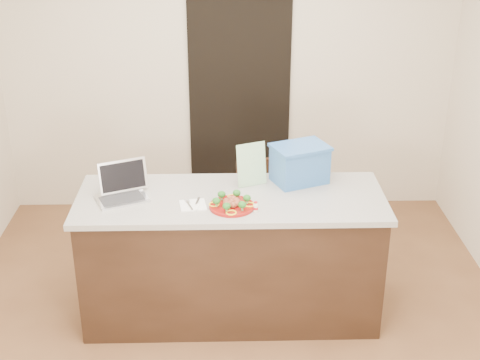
{
  "coord_description": "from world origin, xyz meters",
  "views": [
    {
      "loc": [
        -0.04,
        -3.74,
        2.87
      ],
      "look_at": [
        0.06,
        0.2,
        1.06
      ],
      "focal_mm": 50.0,
      "sensor_mm": 36.0,
      "label": 1
    }
  ],
  "objects_px": {
    "napkin": "(193,205)",
    "yogurt_bottle": "(256,207)",
    "plate": "(232,206)",
    "chair": "(260,207)",
    "blue_box": "(300,164)",
    "laptop": "(122,188)",
    "island": "(231,256)"
  },
  "relations": [
    {
      "from": "island",
      "to": "chair",
      "type": "bearing_deg",
      "value": 71.55
    },
    {
      "from": "blue_box",
      "to": "island",
      "type": "bearing_deg",
      "value": -176.59
    },
    {
      "from": "island",
      "to": "napkin",
      "type": "distance_m",
      "value": 0.54
    },
    {
      "from": "napkin",
      "to": "chair",
      "type": "relative_size",
      "value": 0.19
    },
    {
      "from": "blue_box",
      "to": "chair",
      "type": "xyz_separation_m",
      "value": [
        -0.24,
        0.47,
        -0.57
      ]
    },
    {
      "from": "plate",
      "to": "blue_box",
      "type": "distance_m",
      "value": 0.63
    },
    {
      "from": "plate",
      "to": "yogurt_bottle",
      "type": "distance_m",
      "value": 0.16
    },
    {
      "from": "napkin",
      "to": "blue_box",
      "type": "relative_size",
      "value": 0.37
    },
    {
      "from": "napkin",
      "to": "laptop",
      "type": "relative_size",
      "value": 0.43
    },
    {
      "from": "plate",
      "to": "laptop",
      "type": "relative_size",
      "value": 0.76
    },
    {
      "from": "island",
      "to": "laptop",
      "type": "height_order",
      "value": "laptop"
    },
    {
      "from": "island",
      "to": "laptop",
      "type": "xyz_separation_m",
      "value": [
        -0.72,
        0.02,
        0.52
      ]
    },
    {
      "from": "napkin",
      "to": "yogurt_bottle",
      "type": "xyz_separation_m",
      "value": [
        0.4,
        -0.09,
        0.02
      ]
    },
    {
      "from": "plate",
      "to": "laptop",
      "type": "height_order",
      "value": "laptop"
    },
    {
      "from": "blue_box",
      "to": "chair",
      "type": "relative_size",
      "value": 0.52
    },
    {
      "from": "napkin",
      "to": "yogurt_bottle",
      "type": "relative_size",
      "value": 2.5
    },
    {
      "from": "napkin",
      "to": "chair",
      "type": "height_order",
      "value": "napkin"
    },
    {
      "from": "island",
      "to": "yogurt_bottle",
      "type": "bearing_deg",
      "value": -53.85
    },
    {
      "from": "yogurt_bottle",
      "to": "chair",
      "type": "height_order",
      "value": "yogurt_bottle"
    },
    {
      "from": "island",
      "to": "yogurt_bottle",
      "type": "distance_m",
      "value": 0.55
    },
    {
      "from": "island",
      "to": "laptop",
      "type": "bearing_deg",
      "value": 178.15
    },
    {
      "from": "island",
      "to": "blue_box",
      "type": "xyz_separation_m",
      "value": [
        0.48,
        0.23,
        0.59
      ]
    },
    {
      "from": "laptop",
      "to": "island",
      "type": "bearing_deg",
      "value": -25.16
    },
    {
      "from": "island",
      "to": "napkin",
      "type": "height_order",
      "value": "napkin"
    },
    {
      "from": "laptop",
      "to": "chair",
      "type": "relative_size",
      "value": 0.46
    },
    {
      "from": "blue_box",
      "to": "chair",
      "type": "bearing_deg",
      "value": 94.81
    },
    {
      "from": "island",
      "to": "blue_box",
      "type": "height_order",
      "value": "blue_box"
    },
    {
      "from": "napkin",
      "to": "yogurt_bottle",
      "type": "height_order",
      "value": "yogurt_bottle"
    },
    {
      "from": "napkin",
      "to": "blue_box",
      "type": "bearing_deg",
      "value": 26.15
    },
    {
      "from": "plate",
      "to": "chair",
      "type": "height_order",
      "value": "plate"
    },
    {
      "from": "blue_box",
      "to": "laptop",
      "type": "bearing_deg",
      "value": 167.48
    },
    {
      "from": "plate",
      "to": "blue_box",
      "type": "xyz_separation_m",
      "value": [
        0.48,
        0.39,
        0.12
      ]
    }
  ]
}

